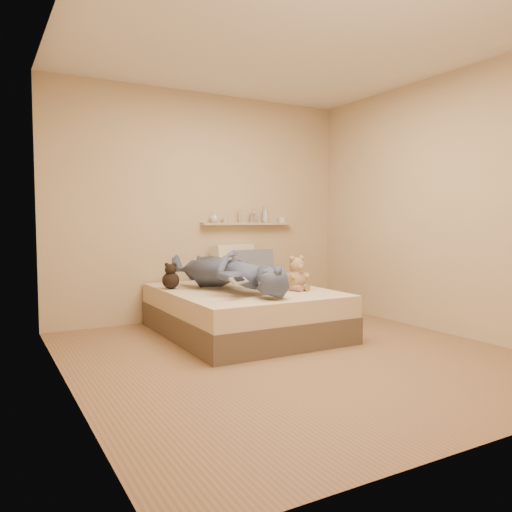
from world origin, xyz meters
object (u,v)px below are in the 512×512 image
dark_plush (171,278)px  person (228,271)px  pillow_cream (234,262)px  bed (242,311)px  teddy_bear (296,276)px  wall_shelf (248,224)px  pillow_grey (252,265)px  game_console (239,280)px

dark_plush → person: (0.45, -0.39, 0.08)m
dark_plush → pillow_cream: (0.95, 0.48, 0.09)m
bed → teddy_bear: bearing=-37.4°
bed → wall_shelf: (0.55, 0.91, 0.88)m
pillow_grey → person: bearing=-132.8°
teddy_bear → wall_shelf: wall_shelf is taller
pillow_cream → wall_shelf: wall_shelf is taller
game_console → pillow_grey: bearing=56.8°
teddy_bear → wall_shelf: 1.34m
game_console → dark_plush: dark_plush is taller
dark_plush → person: size_ratio=0.16×
bed → pillow_grey: bearing=54.5°
person → dark_plush: bearing=-49.2°
wall_shelf → game_console: bearing=-120.9°
game_console → wall_shelf: size_ratio=0.17×
game_console → wall_shelf: 1.80m
pillow_grey → pillow_cream: bearing=140.5°
teddy_bear → person: 0.68m
wall_shelf → bed: bearing=-121.2°
dark_plush → pillow_grey: bearing=16.7°
game_console → pillow_grey: (0.83, 1.27, 0.00)m
bed → game_console: (-0.34, -0.58, 0.39)m
teddy_bear → pillow_grey: (0.06, 1.02, 0.03)m
dark_plush → wall_shelf: size_ratio=0.22×
teddy_bear → pillow_cream: 1.16m
bed → pillow_cream: bearing=68.8°
bed → wall_shelf: wall_shelf is taller
bed → pillow_grey: (0.49, 0.69, 0.40)m
game_console → teddy_bear: teddy_bear is taller
dark_plush → pillow_grey: pillow_grey is taller
teddy_bear → pillow_grey: 1.02m
person → wall_shelf: (0.73, 0.95, 0.45)m
game_console → teddy_bear: 0.81m
pillow_grey → wall_shelf: size_ratio=0.42×
bed → wall_shelf: bearing=58.8°
game_console → pillow_grey: 1.51m
pillow_grey → wall_shelf: bearing=75.3°
wall_shelf → person: bearing=-127.7°
bed → person: size_ratio=1.16×
game_console → person: person is taller
game_console → pillow_cream: 1.55m
bed → dark_plush: (-0.63, 0.35, 0.34)m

